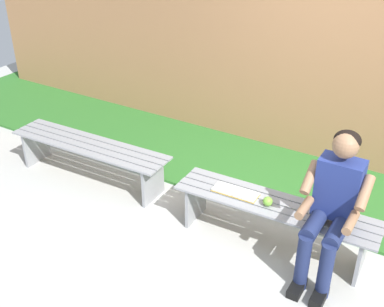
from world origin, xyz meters
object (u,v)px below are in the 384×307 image
(apple, at_px, (268,201))
(book_open, at_px, (235,192))
(bench_near, at_px, (274,213))
(person_seated, at_px, (333,203))
(bench_far, at_px, (90,152))

(apple, distance_m, book_open, 0.32)
(bench_near, xyz_separation_m, person_seated, (-0.50, 0.10, 0.34))
(bench_far, relative_size, person_seated, 1.50)
(bench_near, height_order, person_seated, person_seated)
(bench_far, bearing_deg, person_seated, 177.82)
(apple, bearing_deg, book_open, -5.13)
(bench_far, height_order, book_open, book_open)
(bench_near, bearing_deg, bench_far, -0.00)
(bench_near, relative_size, apple, 21.48)
(person_seated, bearing_deg, apple, -4.37)
(bench_near, height_order, book_open, book_open)
(bench_far, xyz_separation_m, person_seated, (-2.61, 0.10, 0.34))
(bench_near, distance_m, person_seated, 0.61)
(person_seated, distance_m, apple, 0.58)
(bench_near, xyz_separation_m, apple, (0.04, 0.06, 0.14))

